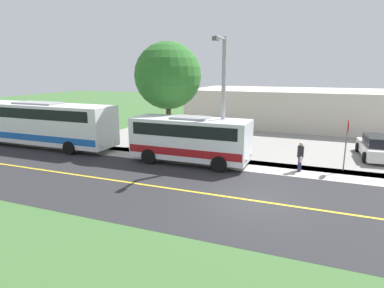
# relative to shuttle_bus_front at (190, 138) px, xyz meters

# --- Properties ---
(ground_plane) EXTENTS (120.00, 120.00, 0.00)m
(ground_plane) POSITION_rel_shuttle_bus_front_xyz_m (4.48, 4.69, -1.54)
(ground_plane) COLOR #3D6633
(road_surface) EXTENTS (8.00, 100.00, 0.01)m
(road_surface) POSITION_rel_shuttle_bus_front_xyz_m (4.48, 4.69, -1.54)
(road_surface) COLOR #28282B
(road_surface) RESTS_ON ground
(sidewalk) EXTENTS (2.40, 100.00, 0.01)m
(sidewalk) POSITION_rel_shuttle_bus_front_xyz_m (-0.72, 4.69, -1.54)
(sidewalk) COLOR #B2ADA3
(sidewalk) RESTS_ON ground
(parking_lot_surface) EXTENTS (14.00, 36.00, 0.01)m
(parking_lot_surface) POSITION_rel_shuttle_bus_front_xyz_m (-7.92, 7.69, -1.54)
(parking_lot_surface) COLOR gray
(parking_lot_surface) RESTS_ON ground
(road_centre_line) EXTENTS (0.16, 100.00, 0.00)m
(road_centre_line) POSITION_rel_shuttle_bus_front_xyz_m (4.48, 4.69, -1.53)
(road_centre_line) COLOR gold
(road_centre_line) RESTS_ON ground
(shuttle_bus_front) EXTENTS (2.62, 7.14, 2.80)m
(shuttle_bus_front) POSITION_rel_shuttle_bus_front_xyz_m (0.00, 0.00, 0.00)
(shuttle_bus_front) COLOR white
(shuttle_bus_front) RESTS_ON ground
(transit_bus_rear) EXTENTS (2.77, 11.97, 3.22)m
(transit_bus_rear) POSITION_rel_shuttle_bus_front_xyz_m (-0.08, -11.81, 0.22)
(transit_bus_rear) COLOR white
(transit_bus_rear) RESTS_ON ground
(pedestrian_with_bags) EXTENTS (0.72, 0.34, 1.64)m
(pedestrian_with_bags) POSITION_rel_shuttle_bus_front_xyz_m (-0.68, 6.24, -0.67)
(pedestrian_with_bags) COLOR #1E2347
(pedestrian_with_bags) RESTS_ON ground
(stop_sign) EXTENTS (0.76, 0.07, 2.88)m
(stop_sign) POSITION_rel_shuttle_bus_front_xyz_m (-1.62, 8.51, 0.42)
(stop_sign) COLOR slate
(stop_sign) RESTS_ON ground
(street_light_pole) EXTENTS (1.97, 0.24, 7.26)m
(street_light_pole) POSITION_rel_shuttle_bus_front_xyz_m (-0.38, 1.85, 2.49)
(street_light_pole) COLOR #9E9EA3
(street_light_pole) RESTS_ON ground
(parked_car_near) EXTENTS (4.51, 2.24, 1.45)m
(parked_car_near) POSITION_rel_shuttle_bus_front_xyz_m (-5.35, 10.59, -0.85)
(parked_car_near) COLOR white
(parked_car_near) RESTS_ON ground
(tree_curbside) EXTENTS (4.56, 4.56, 7.37)m
(tree_curbside) POSITION_rel_shuttle_bus_front_xyz_m (-2.92, -2.83, 3.53)
(tree_curbside) COLOR brown
(tree_curbside) RESTS_ON ground
(commercial_building) EXTENTS (10.00, 19.86, 3.57)m
(commercial_building) POSITION_rel_shuttle_bus_front_xyz_m (-16.92, 4.37, 0.24)
(commercial_building) COLOR beige
(commercial_building) RESTS_ON ground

